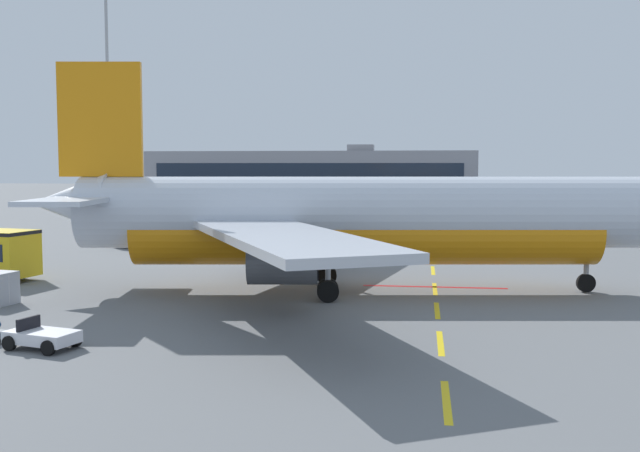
{
  "coord_description": "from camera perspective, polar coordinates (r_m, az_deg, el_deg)",
  "views": [
    {
      "loc": [
        17.23,
        -19.11,
        6.8
      ],
      "look_at": [
        11.01,
        25.59,
        3.06
      ],
      "focal_mm": 41.16,
      "sensor_mm": 36.0,
      "label": 1
    }
  ],
  "objects": [
    {
      "name": "apron_paint_markings",
      "position": [
        57.65,
        8.64,
        -2.08
      ],
      "size": [
        8.0,
        96.44,
        0.01
      ],
      "color": "yellow",
      "rests_on": "ground"
    },
    {
      "name": "airliner_foreground",
      "position": [
        39.1,
        2.66,
        0.56
      ],
      "size": [
        34.8,
        34.3,
        12.2
      ],
      "color": "silver",
      "rests_on": "ground"
    },
    {
      "name": "fuel_service_truck",
      "position": [
        64.47,
        -12.71,
        0.04
      ],
      "size": [
        5.32,
        7.33,
        3.14
      ],
      "color": "black",
      "rests_on": "ground"
    },
    {
      "name": "apron_light_mast_near",
      "position": [
        90.7,
        -16.21,
        11.57
      ],
      "size": [
        1.8,
        1.8,
        29.31
      ],
      "color": "slate",
      "rests_on": "ground"
    },
    {
      "name": "terminal_satellite",
      "position": [
        173.27,
        -0.51,
        4.15
      ],
      "size": [
        74.64,
        22.78,
        11.6
      ],
      "color": "gray",
      "rests_on": "ground"
    }
  ]
}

